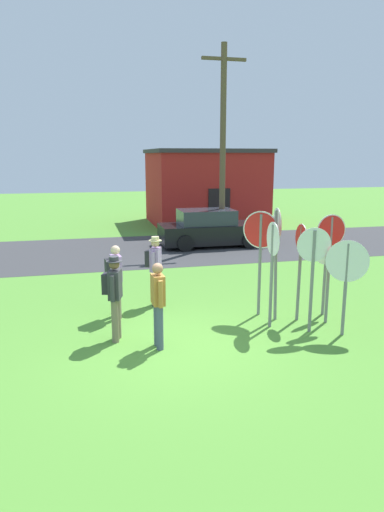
{
  "coord_description": "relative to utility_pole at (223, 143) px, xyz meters",
  "views": [
    {
      "loc": [
        -1.63,
        -8.25,
        3.66
      ],
      "look_at": [
        0.9,
        2.19,
        1.3
      ],
      "focal_mm": 32.1,
      "sensor_mm": 36.0,
      "label": 1
    }
  ],
  "objects": [
    {
      "name": "utility_pole",
      "position": [
        0.0,
        0.0,
        0.0
      ],
      "size": [
        1.8,
        0.24,
        7.93
      ],
      "color": "brown",
      "rests_on": "ground"
    },
    {
      "name": "street_asphalt",
      "position": [
        -4.04,
        -0.37,
        -4.14
      ],
      "size": [
        60.0,
        6.4,
        0.01
      ],
      "primitive_type": "cube",
      "color": "#38383A",
      "rests_on": "ground"
    },
    {
      "name": "stop_sign_tallest",
      "position": [
        -1.74,
        -8.52,
        -2.45
      ],
      "size": [
        0.64,
        0.58,
        2.45
      ],
      "color": "slate",
      "rests_on": "ground"
    },
    {
      "name": "person_in_dark_shirt",
      "position": [
        -4.34,
        -9.84,
        -3.2
      ],
      "size": [
        0.24,
        0.57,
        1.69
      ],
      "color": "#4C5670",
      "rests_on": "ground"
    },
    {
      "name": "stop_sign_leaning_right",
      "position": [
        -0.46,
        -9.36,
        -2.49
      ],
      "size": [
        0.71,
        0.09,
        2.44
      ],
      "color": "slate",
      "rests_on": "ground"
    },
    {
      "name": "stop_sign_leaning_left",
      "position": [
        -0.48,
        -10.07,
        -2.78
      ],
      "size": [
        0.77,
        0.46,
        2.0
      ],
      "color": "slate",
      "rests_on": "ground"
    },
    {
      "name": "stop_sign_rear_right",
      "position": [
        -1.01,
        -9.07,
        -2.67
      ],
      "size": [
        0.09,
        0.63,
        2.21
      ],
      "color": "slate",
      "rests_on": "ground"
    },
    {
      "name": "person_in_teal",
      "position": [
        -3.98,
        -7.25,
        -3.14
      ],
      "size": [
        0.45,
        0.53,
        1.74
      ],
      "color": "#2D2D33",
      "rests_on": "ground"
    },
    {
      "name": "building_background",
      "position": [
        0.91,
        6.12,
        -2.14
      ],
      "size": [
        5.87,
        5.69,
        4.0
      ],
      "color": "#B2231E",
      "rests_on": "ground"
    },
    {
      "name": "stop_sign_nearest",
      "position": [
        -1.09,
        -9.78,
        -2.63
      ],
      "size": [
        0.7,
        0.14,
        2.24
      ],
      "color": "slate",
      "rests_on": "ground"
    },
    {
      "name": "stop_sign_low_front",
      "position": [
        -1.79,
        -9.32,
        -2.58
      ],
      "size": [
        0.07,
        0.72,
        2.31
      ],
      "color": "slate",
      "rests_on": "ground"
    },
    {
      "name": "person_near_signs",
      "position": [
        -5.12,
        -9.27,
        -3.14
      ],
      "size": [
        0.43,
        0.55,
        1.74
      ],
      "color": "#7A6B56",
      "rests_on": "ground"
    },
    {
      "name": "stop_sign_rear_left",
      "position": [
        -0.26,
        -8.87,
        -2.73
      ],
      "size": [
        0.79,
        0.33,
        2.07
      ],
      "color": "slate",
      "rests_on": "ground"
    },
    {
      "name": "stop_sign_far_back",
      "position": [
        -1.52,
        -8.92,
        -2.42
      ],
      "size": [
        0.16,
        0.69,
        2.56
      ],
      "color": "slate",
      "rests_on": "ground"
    },
    {
      "name": "parked_car_on_street",
      "position": [
        -0.52,
        -0.15,
        -3.46
      ],
      "size": [
        4.31,
        2.04,
        1.51
      ],
      "color": "black",
      "rests_on": "ground"
    },
    {
      "name": "person_in_blue",
      "position": [
        -5.0,
        -7.92,
        -3.16
      ],
      "size": [
        0.38,
        0.57,
        1.69
      ],
      "color": "#7A6B56",
      "rests_on": "ground"
    },
    {
      "name": "ground_plane",
      "position": [
        -4.04,
        -9.86,
        -4.15
      ],
      "size": [
        80.0,
        80.0,
        0.0
      ],
      "primitive_type": "plane",
      "color": "#518E33"
    }
  ]
}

